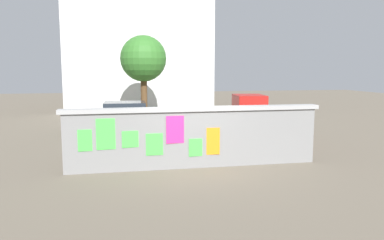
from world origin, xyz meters
name	(u,v)px	position (x,y,z in m)	size (l,w,h in m)	color
ground	(163,127)	(0.00, 8.00, 0.00)	(60.00, 60.00, 0.00)	#6B6051
poster_wall	(195,136)	(-0.01, 0.00, 0.93)	(7.75, 0.42, 1.82)	gray
auto_rickshaw_truck	(226,118)	(2.24, 4.34, 0.90)	(3.73, 1.86, 1.85)	black
car_parked	(122,116)	(-2.04, 7.01, 0.73)	(3.87, 1.85, 1.40)	black
motorcycle	(116,138)	(-2.31, 2.73, 0.46)	(1.90, 0.56, 0.87)	black
bicycle_near	(177,147)	(-0.36, 1.24, 0.36)	(1.71, 0.44, 0.95)	black
person_walking	(235,128)	(1.54, 0.96, 0.99)	(0.48, 0.48, 1.62)	#BF6626
person_bystander	(126,131)	(-1.99, 1.01, 0.99)	(0.36, 0.36, 1.62)	#338CBF
tree_roadside	(143,59)	(-0.68, 11.31, 3.49)	(2.66, 2.66, 4.87)	brown
building_background	(138,52)	(-0.57, 18.23, 4.23)	(10.63, 6.26, 8.43)	silver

